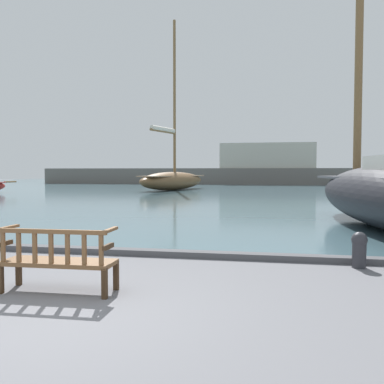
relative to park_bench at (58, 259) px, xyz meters
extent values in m
plane|color=slate|center=(0.38, -1.05, -0.47)|extent=(160.00, 160.00, 0.00)
cube|color=#476670|center=(0.38, 42.95, -0.43)|extent=(100.00, 80.00, 0.08)
cube|color=#4C4C50|center=(0.38, 2.80, -0.41)|extent=(40.00, 0.30, 0.12)
cube|color=#3D2A19|center=(-0.77, 0.24, -0.26)|extent=(0.07, 0.07, 0.42)
cube|color=#3D2A19|center=(0.76, 0.28, -0.26)|extent=(0.07, 0.07, 0.42)
cube|color=#3D2A19|center=(-0.76, -0.21, -0.26)|extent=(0.07, 0.07, 0.42)
cube|color=#3D2A19|center=(0.77, -0.17, -0.26)|extent=(0.07, 0.07, 0.42)
cube|color=brown|center=(0.00, 0.04, -0.05)|extent=(1.61, 0.56, 0.06)
cube|color=brown|center=(0.00, -0.18, 0.42)|extent=(1.60, 0.09, 0.06)
cube|color=brown|center=(-0.72, -0.20, 0.19)|extent=(0.06, 0.04, 0.41)
cube|color=brown|center=(-0.48, -0.20, 0.19)|extent=(0.06, 0.04, 0.41)
cube|color=brown|center=(-0.24, -0.19, 0.19)|extent=(0.06, 0.04, 0.41)
cube|color=brown|center=(0.00, -0.18, 0.19)|extent=(0.06, 0.04, 0.41)
cube|color=brown|center=(0.24, -0.18, 0.19)|extent=(0.06, 0.04, 0.41)
cube|color=brown|center=(0.48, -0.17, 0.19)|extent=(0.06, 0.04, 0.41)
cube|color=brown|center=(0.72, -0.17, 0.19)|extent=(0.06, 0.04, 0.41)
cube|color=#3D2A19|center=(-0.77, -0.07, 0.22)|extent=(0.07, 0.30, 0.06)
cube|color=brown|center=(-0.77, 0.02, 0.43)|extent=(0.07, 0.47, 0.04)
cube|color=#3D2A19|center=(0.77, -0.04, 0.22)|extent=(0.07, 0.30, 0.06)
cube|color=brown|center=(0.77, 0.05, 0.43)|extent=(0.07, 0.47, 0.04)
cylinder|color=brown|center=(-17.48, 24.79, 0.43)|extent=(0.42, 1.10, 0.13)
ellipsoid|color=brown|center=(-5.78, 31.02, 0.41)|extent=(5.04, 10.33, 1.59)
cube|color=#997A5B|center=(-5.78, 31.02, 0.84)|extent=(4.14, 9.01, 0.08)
cylinder|color=brown|center=(-5.71, 31.26, 7.63)|extent=(0.23, 0.23, 13.50)
cylinder|color=brown|center=(-6.25, 29.38, 4.60)|extent=(1.27, 3.81, 0.19)
cylinder|color=silver|center=(-6.25, 29.38, 4.78)|extent=(1.34, 3.49, 0.37)
cylinder|color=brown|center=(5.85, 10.53, 6.84)|extent=(0.27, 0.27, 11.53)
cylinder|color=#2D2D33|center=(4.47, 2.44, -0.22)|extent=(0.24, 0.24, 0.50)
sphere|color=#2D2D33|center=(4.47, 2.44, 0.03)|extent=(0.28, 0.28, 0.28)
cube|color=#66605B|center=(0.38, 48.39, 0.59)|extent=(55.69, 2.40, 2.11)
cube|color=#B7B2A3|center=(2.02, 48.39, 3.20)|extent=(11.63, 2.00, 3.12)
camera|label=1|loc=(3.00, -5.49, 1.24)|focal=40.00mm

